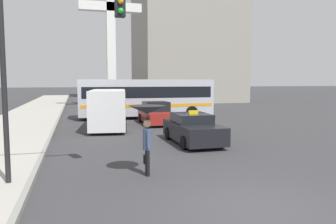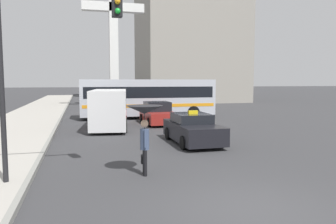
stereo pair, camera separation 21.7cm
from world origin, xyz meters
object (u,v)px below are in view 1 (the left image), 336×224
Objects in this scene: city_bus at (146,97)px; monument_cross at (111,29)px; sedan_red at (156,114)px; traffic_light at (53,40)px; ambulance_van at (108,107)px; pedestrian_with_umbrella at (147,118)px; taxi at (193,129)px.

monument_cross is at bearing 9.73° from city_bus.
city_bus reaches higher than sedan_red.
city_bus is 1.79× the size of traffic_light.
traffic_light reaches higher than city_bus.
ambulance_van is 11.00m from traffic_light.
traffic_light is at bearing 64.15° from sedan_red.
pedestrian_with_umbrella is (-3.24, -15.47, 0.11)m from city_bus.
city_bus is (0.08, 10.89, 1.03)m from taxi.
sedan_red is at bearing -147.60° from ambulance_van.
monument_cross is (1.88, 15.64, 7.05)m from ambulance_van.
taxi is 22.63m from monument_cross.
monument_cross is at bearing -85.97° from taxi.
ambulance_van is 0.52× the size of city_bus.
sedan_red is 3.90m from city_bus.
monument_cross is (-1.58, 10.33, 6.69)m from city_bus.
taxi is 10.94m from city_bus.
sedan_red is at bearing -8.96° from pedestrian_with_umbrella.
city_bus is at bearing -81.33° from monument_cross.
traffic_light reaches higher than pedestrian_with_umbrella.
sedan_red is 0.39× the size of city_bus.
monument_cross reaches higher than ambulance_van.
ambulance_van is 0.92× the size of traffic_light.
sedan_red is 16.13m from monument_cross.
monument_cross is at bearing 80.63° from traffic_light.
pedestrian_with_umbrella is at bearing 74.94° from sedan_red.
monument_cross is at bearing -89.06° from ambulance_van.
city_bus reaches higher than taxi.
pedestrian_with_umbrella is 3.45m from traffic_light.
traffic_light is (-2.42, -10.38, 2.71)m from ambulance_van.
taxi is at bearing -179.37° from city_bus.
ambulance_van is at bearing -58.89° from taxi.
ambulance_van reaches higher than taxi.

